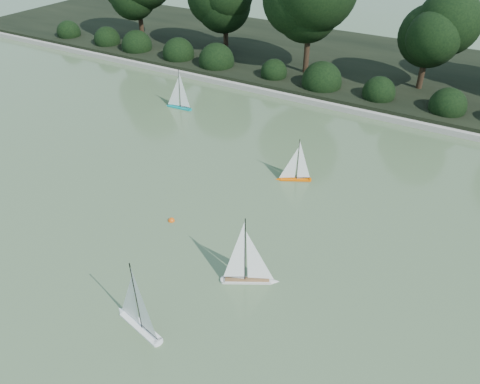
# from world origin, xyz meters

# --- Properties ---
(ground) EXTENTS (80.00, 80.00, 0.00)m
(ground) POSITION_xyz_m (0.00, 0.00, 0.00)
(ground) COLOR #3F5332
(ground) RESTS_ON ground
(pond_coping) EXTENTS (40.00, 0.35, 0.18)m
(pond_coping) POSITION_xyz_m (0.00, 9.00, 0.09)
(pond_coping) COLOR gray
(pond_coping) RESTS_ON ground
(far_bank) EXTENTS (40.00, 8.00, 0.30)m
(far_bank) POSITION_xyz_m (0.00, 13.00, 0.15)
(far_bank) COLOR black
(far_bank) RESTS_ON ground
(tree_line) EXTENTS (26.31, 3.93, 4.39)m
(tree_line) POSITION_xyz_m (1.23, 11.44, 2.64)
(tree_line) COLOR black
(tree_line) RESTS_ON ground
(shrub_hedge) EXTENTS (29.10, 1.10, 1.10)m
(shrub_hedge) POSITION_xyz_m (0.00, 9.90, 0.45)
(shrub_hedge) COLOR black
(shrub_hedge) RESTS_ON ground
(sailboat_white_a) EXTENTS (1.17, 0.43, 1.60)m
(sailboat_white_a) POSITION_xyz_m (-0.78, -1.18, 0.25)
(sailboat_white_a) COLOR white
(sailboat_white_a) RESTS_ON ground
(sailboat_white_b) EXTENTS (1.04, 0.67, 1.53)m
(sailboat_white_b) POSITION_xyz_m (0.39, 0.70, 0.24)
(sailboat_white_b) COLOR beige
(sailboat_white_b) RESTS_ON ground
(sailboat_orange) EXTENTS (0.86, 0.53, 1.24)m
(sailboat_orange) POSITION_xyz_m (-0.45, 4.31, 0.20)
(sailboat_orange) COLOR #E55600
(sailboat_orange) RESTS_ON ground
(sailboat_teal) EXTENTS (1.01, 0.23, 1.38)m
(sailboat_teal) POSITION_xyz_m (-5.58, 6.44, 0.22)
(sailboat_teal) COLOR #068282
(sailboat_teal) RESTS_ON ground
(race_buoy) EXTENTS (0.15, 0.15, 0.15)m
(race_buoy) POSITION_xyz_m (-2.04, 1.43, 0.00)
(race_buoy) COLOR #DB500B
(race_buoy) RESTS_ON ground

